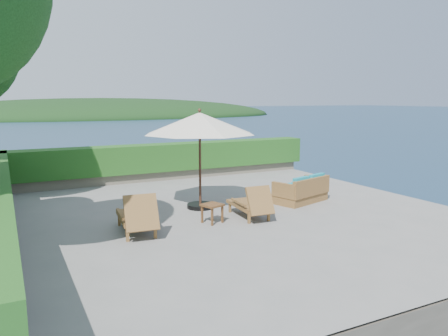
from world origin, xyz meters
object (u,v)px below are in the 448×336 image
lounge_right (251,204)px  side_table (212,207)px  wicker_loveseat (302,191)px  lounge_left (137,216)px  patio_umbrella (200,124)px

lounge_right → side_table: 1.08m
side_table → wicker_loveseat: bearing=13.1°
wicker_loveseat → lounge_left: bearing=171.4°
patio_umbrella → lounge_left: size_ratio=1.76×
patio_umbrella → side_table: size_ratio=5.53×
lounge_right → side_table: size_ratio=2.82×
patio_umbrella → wicker_loveseat: size_ratio=1.69×
patio_umbrella → lounge_right: patio_umbrella is taller
lounge_left → wicker_loveseat: 5.27m
patio_umbrella → lounge_right: (0.74, -1.55, -1.97)m
patio_umbrella → lounge_left: 3.32m
lounge_right → lounge_left: bearing=-176.6°
lounge_left → wicker_loveseat: lounge_left is taller
side_table → wicker_loveseat: size_ratio=0.31×
side_table → patio_umbrella: bearing=77.1°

